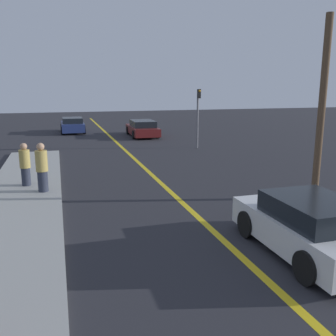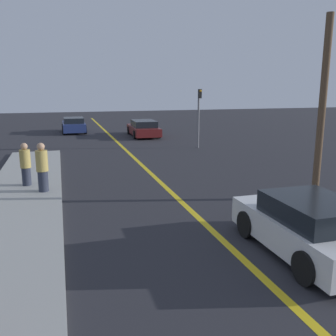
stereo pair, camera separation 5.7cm
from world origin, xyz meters
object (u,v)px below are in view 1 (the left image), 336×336
car_far_distant (73,125)px  traffic_light (198,112)px  car_ahead_center (142,128)px  pedestrian_far_standing (42,168)px  utility_pole (322,110)px  pedestrian_by_sign (25,165)px  car_near_right_lane (309,227)px

car_far_distant → traffic_light: bearing=-55.6°
car_ahead_center → pedestrian_far_standing: pedestrian_far_standing is taller
utility_pole → traffic_light: bearing=90.2°
pedestrian_far_standing → pedestrian_by_sign: pedestrian_far_standing is taller
car_ahead_center → utility_pole: size_ratio=0.79×
car_far_distant → utility_pole: size_ratio=0.66×
pedestrian_by_sign → utility_pole: utility_pole is taller
pedestrian_far_standing → utility_pole: 9.77m
traffic_light → utility_pole: 11.31m
car_far_distant → traffic_light: 12.78m
car_near_right_lane → car_ahead_center: 21.50m
pedestrian_far_standing → traffic_light: 12.18m
pedestrian_far_standing → utility_pole: bearing=-19.3°
car_near_right_lane → car_ahead_center: size_ratio=0.83×
car_near_right_lane → car_ahead_center: car_near_right_lane is taller
traffic_light → utility_pole: (0.03, -11.29, 0.77)m
car_near_right_lane → pedestrian_far_standing: (-6.02, 6.83, 0.32)m
car_near_right_lane → traffic_light: size_ratio=1.09×
pedestrian_by_sign → utility_pole: (9.66, -4.22, 2.11)m
car_far_distant → utility_pole: 23.03m
car_far_distant → car_near_right_lane: bearing=-80.6°
pedestrian_far_standing → utility_pole: utility_pole is taller
car_ahead_center → pedestrian_by_sign: size_ratio=2.94×
car_ahead_center → car_far_distant: size_ratio=1.19×
pedestrian_far_standing → car_far_distant: bearing=84.4°
car_ahead_center → traffic_light: traffic_light is taller
car_ahead_center → utility_pole: (2.11, -17.81, 2.43)m
car_near_right_lane → utility_pole: utility_pole is taller
car_near_right_lane → pedestrian_by_sign: (-6.67, 7.89, 0.26)m
car_ahead_center → car_far_distant: (-5.09, 3.94, 0.01)m
traffic_light → utility_pole: utility_pole is taller
pedestrian_by_sign → traffic_light: (9.62, 7.07, 1.34)m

